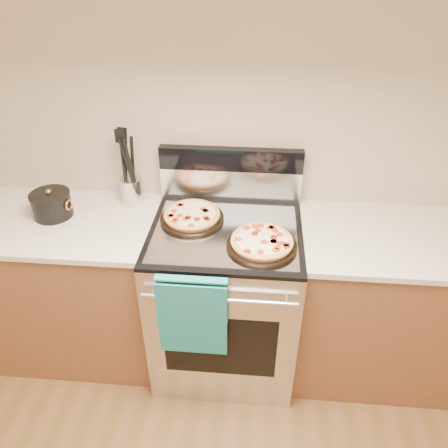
# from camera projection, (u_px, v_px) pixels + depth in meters

# --- Properties ---
(wall_back) EXTENTS (4.00, 0.00, 4.00)m
(wall_back) POSITION_uv_depth(u_px,v_px,m) (232.00, 122.00, 2.22)
(wall_back) COLOR tan
(wall_back) RESTS_ON ground
(range_body) EXTENTS (0.76, 0.68, 0.90)m
(range_body) POSITION_uv_depth(u_px,v_px,m) (226.00, 299.00, 2.43)
(range_body) COLOR #B7B7BC
(range_body) RESTS_ON ground
(oven_window) EXTENTS (0.56, 0.01, 0.40)m
(oven_window) POSITION_uv_depth(u_px,v_px,m) (220.00, 346.00, 2.15)
(oven_window) COLOR black
(oven_window) RESTS_ON range_body
(cooktop) EXTENTS (0.76, 0.68, 0.02)m
(cooktop) POSITION_uv_depth(u_px,v_px,m) (226.00, 231.00, 2.18)
(cooktop) COLOR black
(cooktop) RESTS_ON range_body
(backsplash_lower) EXTENTS (0.76, 0.06, 0.18)m
(backsplash_lower) POSITION_uv_depth(u_px,v_px,m) (231.00, 184.00, 2.38)
(backsplash_lower) COLOR silver
(backsplash_lower) RESTS_ON cooktop
(backsplash_upper) EXTENTS (0.76, 0.06, 0.12)m
(backsplash_upper) POSITION_uv_depth(u_px,v_px,m) (231.00, 159.00, 2.30)
(backsplash_upper) COLOR black
(backsplash_upper) RESTS_ON backsplash_lower
(oven_handle) EXTENTS (0.70, 0.03, 0.03)m
(oven_handle) POSITION_uv_depth(u_px,v_px,m) (219.00, 300.00, 1.93)
(oven_handle) COLOR silver
(oven_handle) RESTS_ON range_body
(dish_towel) EXTENTS (0.32, 0.05, 0.42)m
(dish_towel) POSITION_uv_depth(u_px,v_px,m) (193.00, 314.00, 1.99)
(dish_towel) COLOR #1A6A85
(dish_towel) RESTS_ON oven_handle
(foil_sheet) EXTENTS (0.70, 0.55, 0.01)m
(foil_sheet) POSITION_uv_depth(u_px,v_px,m) (225.00, 233.00, 2.15)
(foil_sheet) COLOR gray
(foil_sheet) RESTS_ON cooktop
(cabinet_left) EXTENTS (1.00, 0.62, 0.88)m
(cabinet_left) POSITION_uv_depth(u_px,v_px,m) (75.00, 288.00, 2.53)
(cabinet_left) COLOR brown
(cabinet_left) RESTS_ON ground
(countertop_left) EXTENTS (1.02, 0.64, 0.03)m
(countertop_left) POSITION_uv_depth(u_px,v_px,m) (58.00, 222.00, 2.28)
(countertop_left) COLOR #BDB6A9
(countertop_left) RESTS_ON cabinet_left
(cabinet_right) EXTENTS (1.00, 0.62, 0.88)m
(cabinet_right) POSITION_uv_depth(u_px,v_px,m) (385.00, 307.00, 2.40)
(cabinet_right) COLOR brown
(cabinet_right) RESTS_ON ground
(countertop_right) EXTENTS (1.02, 0.64, 0.03)m
(countertop_right) POSITION_uv_depth(u_px,v_px,m) (404.00, 239.00, 2.15)
(countertop_right) COLOR #BDB6A9
(countertop_right) RESTS_ON cabinet_right
(pepperoni_pizza_back) EXTENTS (0.42, 0.42, 0.04)m
(pepperoni_pizza_back) POSITION_uv_depth(u_px,v_px,m) (192.00, 216.00, 2.23)
(pepperoni_pizza_back) COLOR #B57837
(pepperoni_pizza_back) RESTS_ON foil_sheet
(pepperoni_pizza_front) EXTENTS (0.39, 0.39, 0.04)m
(pepperoni_pizza_front) POSITION_uv_depth(u_px,v_px,m) (262.00, 242.00, 2.04)
(pepperoni_pizza_front) COLOR #B57837
(pepperoni_pizza_front) RESTS_ON foil_sheet
(utensil_crock) EXTENTS (0.12, 0.12, 0.15)m
(utensil_crock) POSITION_uv_depth(u_px,v_px,m) (132.00, 191.00, 2.37)
(utensil_crock) COLOR silver
(utensil_crock) RESTS_ON countertop_left
(saucepan) EXTENTS (0.23, 0.23, 0.12)m
(saucepan) POSITION_uv_depth(u_px,v_px,m) (52.00, 206.00, 2.27)
(saucepan) COLOR black
(saucepan) RESTS_ON countertop_left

